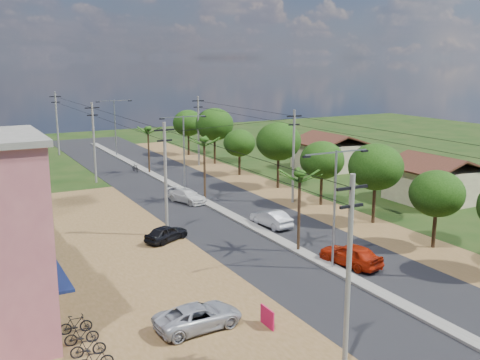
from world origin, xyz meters
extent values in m
plane|color=black|center=(0.00, 0.00, 0.00)|extent=(160.00, 160.00, 0.00)
cube|color=black|center=(0.00, 15.00, 0.02)|extent=(12.00, 110.00, 0.04)
cube|color=#605E56|center=(0.00, 18.00, 0.09)|extent=(1.00, 90.00, 0.18)
cube|color=brown|center=(-15.00, 8.00, 0.02)|extent=(18.00, 46.00, 0.04)
cube|color=brown|center=(8.50, 15.00, 0.01)|extent=(5.00, 90.00, 0.03)
cube|color=#0F1942|center=(-17.60, 0.00, 3.10)|extent=(0.80, 5.40, 0.15)
cube|color=black|center=(-17.95, 0.00, 1.30)|extent=(0.10, 3.00, 2.40)
cube|color=navy|center=(-17.92, 0.00, 6.50)|extent=(0.12, 4.20, 1.20)
cube|color=#0F1942|center=(-17.60, 7.00, 3.10)|extent=(0.80, 5.40, 0.15)
cube|color=black|center=(-17.95, 7.00, 1.30)|extent=(0.10, 3.00, 2.40)
cube|color=navy|center=(-17.92, 7.00, 5.85)|extent=(0.12, 4.20, 1.20)
cube|color=#0F1942|center=(-17.60, 14.00, 3.10)|extent=(0.80, 5.40, 0.15)
cube|color=black|center=(-17.95, 14.00, 1.30)|extent=(0.10, 3.00, 2.40)
cube|color=navy|center=(-17.92, 14.00, 5.20)|extent=(0.12, 4.20, 1.20)
cube|color=tan|center=(20.00, 10.00, 1.65)|extent=(7.00, 7.00, 3.30)
cube|color=tan|center=(21.00, 28.00, 1.65)|extent=(7.00, 7.00, 3.30)
cylinder|color=black|center=(9.30, 0.00, 1.92)|extent=(0.28, 0.28, 3.85)
ellipsoid|color=black|center=(9.30, 0.00, 4.12)|extent=(4.00, 4.00, 3.40)
cylinder|color=black|center=(9.70, 7.00, 2.27)|extent=(0.28, 0.28, 4.55)
ellipsoid|color=black|center=(9.70, 7.00, 4.88)|extent=(4.60, 4.60, 3.91)
cylinder|color=black|center=(9.40, 14.00, 2.03)|extent=(0.28, 0.28, 4.06)
ellipsoid|color=black|center=(9.40, 14.00, 4.35)|extent=(4.20, 4.20, 3.57)
cylinder|color=black|center=(9.60, 22.00, 2.38)|extent=(0.28, 0.28, 4.76)
ellipsoid|color=black|center=(9.60, 22.00, 5.10)|extent=(4.80, 4.80, 4.08)
cylinder|color=black|center=(9.20, 30.00, 1.82)|extent=(0.28, 0.28, 3.64)
ellipsoid|color=black|center=(9.20, 30.00, 3.90)|extent=(3.80, 3.80, 3.23)
cylinder|color=black|center=(9.80, 38.00, 2.45)|extent=(0.28, 0.28, 4.90)
ellipsoid|color=black|center=(9.80, 38.00, 5.25)|extent=(5.00, 5.00, 4.25)
cylinder|color=black|center=(9.50, 46.00, 2.17)|extent=(0.28, 0.28, 4.34)
ellipsoid|color=black|center=(9.50, 46.00, 4.65)|extent=(4.40, 4.40, 3.74)
cylinder|color=black|center=(0.00, 4.00, 2.90)|extent=(0.22, 0.22, 5.80)
cylinder|color=black|center=(0.00, 20.00, 3.10)|extent=(0.22, 0.22, 6.20)
cylinder|color=black|center=(0.00, 36.00, 2.75)|extent=(0.22, 0.22, 5.50)
cylinder|color=gray|center=(0.00, 0.00, 4.00)|extent=(0.16, 0.16, 8.00)
cube|color=gray|center=(1.20, 0.00, 7.90)|extent=(2.40, 0.08, 0.08)
cube|color=gray|center=(-1.20, 0.00, 7.90)|extent=(2.40, 0.08, 0.08)
cube|color=black|center=(2.30, 0.00, 7.80)|extent=(0.50, 0.18, 0.12)
cube|color=black|center=(-2.30, 0.00, 7.80)|extent=(0.50, 0.18, 0.12)
cylinder|color=gray|center=(0.00, 25.00, 4.00)|extent=(0.16, 0.16, 8.00)
cube|color=gray|center=(1.20, 25.00, 7.90)|extent=(2.40, 0.08, 0.08)
cube|color=gray|center=(-1.20, 25.00, 7.90)|extent=(2.40, 0.08, 0.08)
cube|color=black|center=(2.30, 25.00, 7.80)|extent=(0.50, 0.18, 0.12)
cube|color=black|center=(-2.30, 25.00, 7.80)|extent=(0.50, 0.18, 0.12)
cylinder|color=gray|center=(0.00, 50.00, 4.00)|extent=(0.16, 0.16, 8.00)
cube|color=gray|center=(1.20, 50.00, 7.90)|extent=(2.40, 0.08, 0.08)
cube|color=gray|center=(-1.20, 50.00, 7.90)|extent=(2.40, 0.08, 0.08)
cube|color=black|center=(2.30, 50.00, 7.80)|extent=(0.50, 0.18, 0.12)
cube|color=black|center=(-2.30, 50.00, 7.80)|extent=(0.50, 0.18, 0.12)
cylinder|color=#605E56|center=(-7.00, -10.00, 4.50)|extent=(0.24, 0.24, 9.00)
cube|color=black|center=(-7.00, -10.00, 8.40)|extent=(1.60, 0.12, 0.12)
cube|color=black|center=(-7.00, -10.00, 7.60)|extent=(1.20, 0.12, 0.12)
cylinder|color=#605E56|center=(-7.00, 12.00, 4.50)|extent=(0.24, 0.24, 9.00)
cube|color=black|center=(-7.00, 12.00, 8.40)|extent=(1.60, 0.12, 0.12)
cube|color=black|center=(-7.00, 12.00, 7.60)|extent=(1.20, 0.12, 0.12)
cylinder|color=#605E56|center=(-7.00, 34.00, 4.50)|extent=(0.24, 0.24, 9.00)
cube|color=black|center=(-7.00, 34.00, 8.40)|extent=(1.60, 0.12, 0.12)
cube|color=black|center=(-7.00, 34.00, 7.60)|extent=(1.20, 0.12, 0.12)
cylinder|color=#605E56|center=(-7.00, 55.00, 4.50)|extent=(0.24, 0.24, 9.00)
cube|color=black|center=(-7.00, 55.00, 8.40)|extent=(1.60, 0.12, 0.12)
cube|color=black|center=(-7.00, 55.00, 7.60)|extent=(1.20, 0.12, 0.12)
cylinder|color=#605E56|center=(7.50, 16.00, 4.50)|extent=(0.24, 0.24, 9.00)
cube|color=black|center=(7.50, 16.00, 8.40)|extent=(1.60, 0.12, 0.12)
cube|color=black|center=(7.50, 16.00, 7.60)|extent=(1.20, 0.12, 0.12)
cylinder|color=#605E56|center=(7.50, 38.00, 4.50)|extent=(0.24, 0.24, 9.00)
cube|color=black|center=(7.50, 38.00, 8.40)|extent=(1.60, 0.12, 0.12)
cube|color=black|center=(7.50, 38.00, 7.60)|extent=(1.20, 0.12, 0.12)
imported|color=#9F1D08|center=(1.50, -0.02, 0.77)|extent=(2.75, 4.78, 1.53)
imported|color=#A7A9AF|center=(1.50, 10.19, 0.69)|extent=(1.87, 4.29, 1.37)
imported|color=beige|center=(-1.50, 20.84, 0.64)|extent=(3.09, 4.72, 1.27)
imported|color=#A7A9AF|center=(-11.22, -3.37, 0.65)|extent=(4.78, 2.42, 1.30)
imported|color=black|center=(-7.56, 10.74, 0.62)|extent=(3.95, 2.86, 1.25)
imported|color=black|center=(-1.20, 23.21, 0.48)|extent=(1.32, 1.92, 0.96)
imported|color=black|center=(-1.20, 37.74, 0.47)|extent=(0.67, 1.62, 0.95)
cube|color=#B1103C|center=(-8.00, -4.91, 0.53)|extent=(0.10, 1.28, 1.07)
cylinder|color=black|center=(-8.00, -5.49, 0.27)|extent=(0.04, 0.04, 0.53)
cylinder|color=black|center=(-8.00, -4.32, 0.27)|extent=(0.04, 0.04, 0.53)
imported|color=black|center=(-16.93, -4.76, 0.50)|extent=(1.70, 0.63, 1.00)
imported|color=black|center=(-16.93, -3.46, 0.50)|extent=(1.70, 0.63, 1.00)
imported|color=black|center=(-16.93, -2.16, 0.50)|extent=(1.70, 0.63, 1.00)
imported|color=black|center=(-16.93, -0.86, 0.50)|extent=(1.70, 0.63, 1.00)
camera|label=1|loc=(-22.08, -27.95, 13.74)|focal=42.00mm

